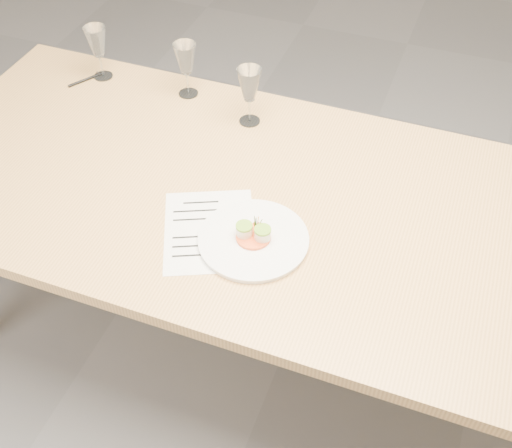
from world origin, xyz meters
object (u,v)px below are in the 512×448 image
at_px(wine_glass_0, 97,43).
at_px(wine_glass_1, 185,60).
at_px(dining_table, 292,220).
at_px(recipe_sheet, 209,230).
at_px(dinner_plate, 254,239).
at_px(ballpoint_pen, 86,79).
at_px(wine_glass_2, 249,86).

xyz_separation_m(wine_glass_0, wine_glass_1, (0.33, 0.01, -0.00)).
height_order(dining_table, recipe_sheet, recipe_sheet).
relative_size(dining_table, dinner_plate, 7.93).
height_order(ballpoint_pen, wine_glass_2, wine_glass_2).
xyz_separation_m(ballpoint_pen, wine_glass_0, (0.04, 0.04, 0.13)).
distance_m(recipe_sheet, wine_glass_0, 0.89).
height_order(dining_table, dinner_plate, dinner_plate).
bearing_deg(recipe_sheet, wine_glass_2, 73.85).
distance_m(dinner_plate, ballpoint_pen, 0.99).
bearing_deg(dining_table, dinner_plate, -107.16).
bearing_deg(recipe_sheet, ballpoint_pen, 118.81).
relative_size(dinner_plate, recipe_sheet, 0.78).
bearing_deg(wine_glass_0, dining_table, -24.64).
height_order(recipe_sheet, ballpoint_pen, ballpoint_pen).
bearing_deg(ballpoint_pen, wine_glass_2, -61.06).
distance_m(dinner_plate, recipe_sheet, 0.13).
xyz_separation_m(dining_table, wine_glass_1, (-0.52, 0.40, 0.20)).
xyz_separation_m(wine_glass_0, wine_glass_2, (0.59, -0.07, 0.00)).
distance_m(ballpoint_pen, wine_glass_2, 0.65).
bearing_deg(wine_glass_2, wine_glass_0, 173.68).
bearing_deg(wine_glass_0, wine_glass_2, -6.32).
bearing_deg(dinner_plate, wine_glass_0, 144.39).
height_order(recipe_sheet, wine_glass_0, wine_glass_0).
xyz_separation_m(recipe_sheet, wine_glass_1, (-0.33, 0.58, 0.13)).
relative_size(dinner_plate, ballpoint_pen, 2.39).
relative_size(dinner_plate, wine_glass_1, 1.57).
xyz_separation_m(dining_table, wine_glass_0, (-0.85, 0.39, 0.20)).
bearing_deg(wine_glass_1, wine_glass_0, -178.55).
bearing_deg(dining_table, wine_glass_2, 128.65).
bearing_deg(wine_glass_2, wine_glass_1, 163.97).
distance_m(dining_table, wine_glass_0, 0.96).
relative_size(recipe_sheet, ballpoint_pen, 3.09).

